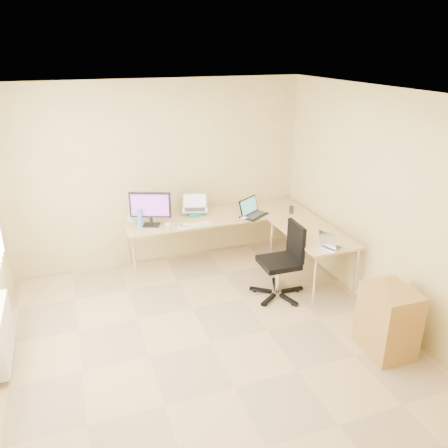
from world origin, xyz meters
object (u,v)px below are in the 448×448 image
object	(u,v)px
desk_main	(218,238)
mug	(168,227)
keyboard	(195,226)
cabinet	(388,321)
monitor	(150,209)
water_bottle	(140,218)
laptop_center	(195,203)
desk_return	(311,257)
laptop_return	(332,241)
desk_fan	(140,209)
office_chair	(279,261)
laptop_black	(254,208)

from	to	relation	value
desk_main	mug	size ratio (longest dim) A/B	27.08
mug	desk_main	bearing A→B (deg)	20.37
desk_main	keyboard	size ratio (longest dim) A/B	5.96
desk_main	cabinet	size ratio (longest dim) A/B	3.55
monitor	water_bottle	world-z (taller)	monitor
laptop_center	cabinet	bearing A→B (deg)	-49.49
desk_return	laptop_return	bearing A→B (deg)	-95.41
desk_main	monitor	world-z (taller)	monitor
mug	cabinet	size ratio (longest dim) A/B	0.13
desk_return	laptop_center	size ratio (longest dim) A/B	3.65
monitor	desk_fan	world-z (taller)	monitor
keyboard	office_chair	distance (m)	1.24
laptop_center	mug	world-z (taller)	laptop_center
laptop_black	office_chair	xyz separation A→B (m)	(-0.09, -0.99, -0.36)
desk_main	desk_fan	size ratio (longest dim) A/B	8.72
desk_main	office_chair	xyz separation A→B (m)	(0.39, -1.20, 0.14)
monitor	laptop_center	distance (m)	0.71
laptop_center	office_chair	world-z (taller)	laptop_center
laptop_return	keyboard	bearing A→B (deg)	25.75
laptop_return	cabinet	world-z (taller)	laptop_return
mug	office_chair	distance (m)	1.52
keyboard	office_chair	xyz separation A→B (m)	(0.82, -0.90, -0.24)
laptop_return	office_chair	distance (m)	0.71
laptop_center	laptop_return	distance (m)	2.07
laptop_black	keyboard	size ratio (longest dim) A/B	0.90
desk_return	laptop_black	size ratio (longest dim) A/B	3.24
laptop_return	water_bottle	bearing A→B (deg)	32.65
keyboard	laptop_return	size ratio (longest dim) A/B	1.53
monitor	laptop_black	size ratio (longest dim) A/B	1.39
desk_return	cabinet	size ratio (longest dim) A/B	1.74
monitor	laptop_return	xyz separation A→B (m)	(1.90, -1.45, -0.14)
monitor	mug	distance (m)	0.34
office_chair	keyboard	bearing A→B (deg)	133.86
monitor	laptop_center	world-z (taller)	monitor
office_chair	cabinet	bearing A→B (deg)	-66.12
monitor	water_bottle	distance (m)	0.19
laptop_center	keyboard	world-z (taller)	laptop_center
office_chair	laptop_return	bearing A→B (deg)	-29.51
desk_fan	laptop_black	bearing A→B (deg)	3.59
laptop_black	desk_fan	size ratio (longest dim) A/B	1.32
laptop_black	laptop_return	bearing A→B (deg)	-103.61
desk_return	office_chair	distance (m)	0.63
laptop_black	laptop_center	bearing A→B (deg)	123.02
laptop_black	laptop_return	size ratio (longest dim) A/B	1.38
desk_fan	cabinet	distance (m)	3.49
desk_fan	cabinet	bearing A→B (deg)	-35.45
mug	water_bottle	bearing A→B (deg)	145.95
laptop_return	cabinet	distance (m)	1.16
laptop_return	desk_main	bearing A→B (deg)	9.09
monitor	laptop_center	xyz separation A→B (m)	(0.68, 0.22, -0.07)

